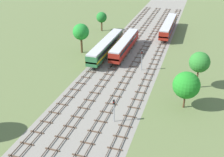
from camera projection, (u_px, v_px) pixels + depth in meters
ground_plane at (125, 65)px, 70.40m from camera, size 480.00×480.00×0.00m
ballast_bed at (125, 65)px, 70.39m from camera, size 17.30×176.00×0.01m
track_far_left at (102, 60)px, 72.98m from camera, size 2.40×126.00×0.29m
track_left at (118, 62)px, 71.78m from camera, size 2.40×126.00×0.29m
track_centre_left at (135, 64)px, 70.58m from camera, size 2.40×126.00×0.29m
track_centre at (153, 66)px, 69.39m from camera, size 2.40×126.00×0.29m
passenger_coach_far_left_nearest at (106, 46)px, 75.09m from camera, size 2.96×22.00×3.80m
diesel_railcar_left_near at (125, 45)px, 76.01m from camera, size 2.96×20.50×3.80m
passenger_coach_centre_mid at (168, 26)px, 91.78m from camera, size 2.96×22.00×3.80m
signal_post_nearest at (142, 58)px, 66.19m from camera, size 0.28×0.47×5.07m
signal_post_near at (114, 107)px, 47.67m from camera, size 0.28×0.47×4.53m
lineside_tree_0 at (186, 85)px, 50.97m from camera, size 4.98×4.98×7.19m
lineside_tree_1 at (81, 32)px, 75.27m from camera, size 4.35×4.35×8.07m
lineside_tree_2 at (200, 62)px, 57.30m from camera, size 4.25×4.25×8.00m
lineside_tree_3 at (102, 17)px, 93.57m from camera, size 3.47×3.47×6.34m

